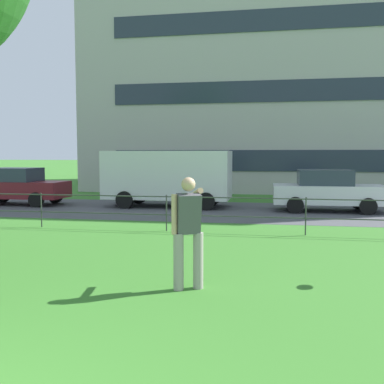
% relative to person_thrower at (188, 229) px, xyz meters
% --- Properties ---
extents(street_strip, '(80.00, 6.09, 0.01)m').
position_rel_person_thrower_xyz_m(street_strip, '(-1.61, 9.94, -0.95)').
color(street_strip, '#4C4C51').
rests_on(street_strip, ground).
extents(park_fence, '(29.90, 0.04, 1.00)m').
position_rel_person_thrower_xyz_m(park_fence, '(-1.61, 5.21, -0.28)').
color(park_fence, '#333833').
rests_on(park_fence, ground).
extents(person_thrower, '(0.47, 0.87, 1.76)m').
position_rel_person_thrower_xyz_m(person_thrower, '(0.00, 0.00, 0.00)').
color(person_thrower, gray).
rests_on(person_thrower, ground).
extents(car_maroon_left, '(4.00, 1.82, 1.54)m').
position_rel_person_thrower_xyz_m(car_maroon_left, '(-9.29, 10.51, -0.17)').
color(car_maroon_left, maroon).
rests_on(car_maroon_left, ground).
extents(panel_van_far_left, '(5.00, 2.11, 2.24)m').
position_rel_person_thrower_xyz_m(panel_van_far_left, '(-2.90, 10.88, 0.32)').
color(panel_van_far_left, white).
rests_on(panel_van_far_left, ground).
extents(car_white_right, '(4.03, 1.87, 1.54)m').
position_rel_person_thrower_xyz_m(car_white_right, '(3.24, 10.47, -0.17)').
color(car_white_right, silver).
rests_on(car_white_right, ground).
extents(apartment_building_background, '(28.76, 15.81, 18.16)m').
position_rel_person_thrower_xyz_m(apartment_building_background, '(4.67, 24.84, 8.13)').
color(apartment_building_background, '#B7B2AD').
rests_on(apartment_building_background, ground).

